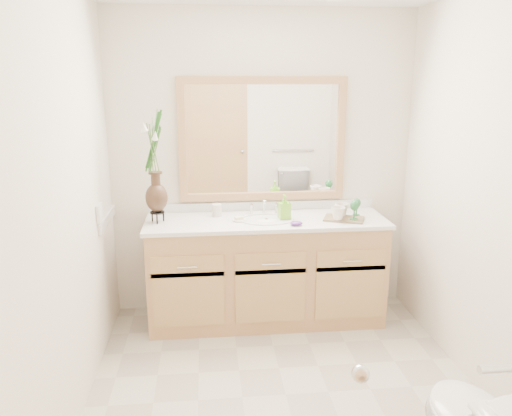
{
  "coord_description": "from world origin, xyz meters",
  "views": [
    {
      "loc": [
        -0.45,
        -2.63,
        1.88
      ],
      "look_at": [
        -0.12,
        0.65,
        1.02
      ],
      "focal_mm": 35.0,
      "sensor_mm": 36.0,
      "label": 1
    }
  ],
  "objects": [
    {
      "name": "switch_plate",
      "position": [
        -1.19,
        0.76,
        0.98
      ],
      "size": [
        0.02,
        0.12,
        0.12
      ],
      "primitive_type": "cube",
      "color": "white",
      "rests_on": "wall_left"
    },
    {
      "name": "counter",
      "position": [
        0.0,
        1.01,
        0.82
      ],
      "size": [
        1.84,
        0.57,
        0.03
      ],
      "primitive_type": "cube",
      "color": "white",
      "rests_on": "vanity"
    },
    {
      "name": "goblet_back",
      "position": [
        0.7,
        1.01,
        0.93
      ],
      "size": [
        0.06,
        0.06,
        0.13
      ],
      "color": "#226832",
      "rests_on": "tray"
    },
    {
      "name": "tray",
      "position": [
        0.59,
        0.94,
        0.84
      ],
      "size": [
        0.35,
        0.29,
        0.01
      ],
      "primitive_type": "cube",
      "rotation": [
        0.0,
        0.0,
        -0.38
      ],
      "color": "brown",
      "rests_on": "counter"
    },
    {
      "name": "soap_bottle",
      "position": [
        0.14,
        1.02,
        0.91
      ],
      "size": [
        0.09,
        0.09,
        0.17
      ],
      "primitive_type": "imported",
      "rotation": [
        0.0,
        0.0,
        0.12
      ],
      "color": "#76C62E",
      "rests_on": "counter"
    },
    {
      "name": "mirror",
      "position": [
        0.0,
        1.28,
        1.41
      ],
      "size": [
        1.32,
        0.04,
        0.97
      ],
      "color": "white",
      "rests_on": "wall_back"
    },
    {
      "name": "soap_dish",
      "position": [
        -0.21,
        0.98,
        0.84
      ],
      "size": [
        0.1,
        0.1,
        0.03
      ],
      "color": "beige",
      "rests_on": "counter"
    },
    {
      "name": "floor",
      "position": [
        0.0,
        0.0,
        0.0
      ],
      "size": [
        2.6,
        2.6,
        0.0
      ],
      "primitive_type": "plane",
      "color": "beige",
      "rests_on": "ground"
    },
    {
      "name": "tumbler",
      "position": [
        -0.37,
        1.14,
        0.88
      ],
      "size": [
        0.07,
        0.07,
        0.1
      ],
      "primitive_type": "cylinder",
      "color": "beige",
      "rests_on": "counter"
    },
    {
      "name": "goblet_front",
      "position": [
        0.65,
        0.88,
        0.94
      ],
      "size": [
        0.07,
        0.07,
        0.15
      ],
      "color": "#226832",
      "rests_on": "tray"
    },
    {
      "name": "mug_left",
      "position": [
        0.53,
        0.89,
        0.9
      ],
      "size": [
        0.12,
        0.12,
        0.11
      ],
      "primitive_type": "imported",
      "rotation": [
        0.0,
        0.0,
        -0.22
      ],
      "color": "beige",
      "rests_on": "tray"
    },
    {
      "name": "sink",
      "position": [
        0.0,
        1.0,
        0.78
      ],
      "size": [
        0.38,
        0.34,
        0.23
      ],
      "color": "white",
      "rests_on": "counter"
    },
    {
      "name": "wall_front",
      "position": [
        0.0,
        -1.3,
        1.2
      ],
      "size": [
        2.4,
        0.02,
        2.4
      ],
      "primitive_type": "cube",
      "color": "silver",
      "rests_on": "floor"
    },
    {
      "name": "purple_dish",
      "position": [
        0.2,
        0.82,
        0.85
      ],
      "size": [
        0.11,
        0.11,
        0.03
      ],
      "primitive_type": "ellipsoid",
      "rotation": [
        0.0,
        0.0,
        0.44
      ],
      "color": "#55297D",
      "rests_on": "counter"
    },
    {
      "name": "flower_vase",
      "position": [
        -0.82,
        1.01,
        1.37
      ],
      "size": [
        0.19,
        0.19,
        0.79
      ],
      "rotation": [
        0.0,
        0.0,
        0.3
      ],
      "color": "black",
      "rests_on": "counter"
    },
    {
      "name": "wall_left",
      "position": [
        -1.2,
        0.0,
        1.2
      ],
      "size": [
        0.02,
        2.6,
        2.4
      ],
      "primitive_type": "cube",
      "color": "silver",
      "rests_on": "floor"
    },
    {
      "name": "wall_right",
      "position": [
        1.2,
        0.0,
        1.2
      ],
      "size": [
        0.02,
        2.6,
        2.4
      ],
      "primitive_type": "cube",
      "color": "silver",
      "rests_on": "floor"
    },
    {
      "name": "mug_right",
      "position": [
        0.58,
        0.99,
        0.9
      ],
      "size": [
        0.14,
        0.14,
        0.11
      ],
      "primitive_type": "imported",
      "rotation": [
        0.0,
        0.0,
        0.71
      ],
      "color": "beige",
      "rests_on": "tray"
    },
    {
      "name": "wall_back",
      "position": [
        0.0,
        1.3,
        1.2
      ],
      "size": [
        2.4,
        0.02,
        2.4
      ],
      "primitive_type": "cube",
      "color": "silver",
      "rests_on": "floor"
    },
    {
      "name": "door",
      "position": [
        -0.3,
        -1.29,
        1.0
      ],
      "size": [
        0.8,
        0.03,
        2.0
      ],
      "primitive_type": "cube",
      "color": "tan",
      "rests_on": "floor"
    },
    {
      "name": "vanity",
      "position": [
        0.0,
        1.01,
        0.4
      ],
      "size": [
        1.8,
        0.55,
        0.8
      ],
      "color": "tan",
      "rests_on": "floor"
    }
  ]
}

